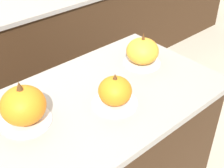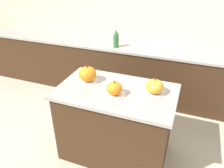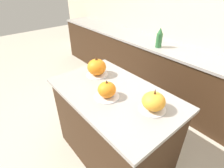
# 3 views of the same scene
# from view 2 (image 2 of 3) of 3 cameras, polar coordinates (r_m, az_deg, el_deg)

# --- Properties ---
(ground_plane) EXTENTS (12.00, 12.00, 0.00)m
(ground_plane) POSITION_cam_2_polar(r_m,az_deg,el_deg) (2.86, 0.90, -17.11)
(ground_plane) COLOR #BCB29E
(wall_back) EXTENTS (8.00, 0.06, 2.50)m
(wall_back) POSITION_cam_2_polar(r_m,az_deg,el_deg) (3.73, 10.49, 16.02)
(wall_back) COLOR beige
(wall_back) RESTS_ON ground_plane
(kitchen_island) EXTENTS (1.26, 0.77, 0.89)m
(kitchen_island) POSITION_cam_2_polar(r_m,az_deg,el_deg) (2.56, 0.98, -10.18)
(kitchen_island) COLOR #382314
(kitchen_island) RESTS_ON ground_plane
(back_counter) EXTENTS (6.00, 0.60, 0.89)m
(back_counter) POSITION_cam_2_polar(r_m,az_deg,el_deg) (3.69, 8.36, 2.79)
(back_counter) COLOR #382314
(back_counter) RESTS_ON ground_plane
(pumpkin_cake_left) EXTENTS (0.23, 0.23, 0.22)m
(pumpkin_cake_left) POSITION_cam_2_polar(r_m,az_deg,el_deg) (2.45, -6.40, 2.53)
(pumpkin_cake_left) COLOR silver
(pumpkin_cake_left) RESTS_ON kitchen_island
(pumpkin_cake_center) EXTENTS (0.22, 0.22, 0.17)m
(pumpkin_cake_center) POSITION_cam_2_polar(r_m,az_deg,el_deg) (2.19, 0.65, -1.31)
(pumpkin_cake_center) COLOR silver
(pumpkin_cake_center) RESTS_ON kitchen_island
(pumpkin_cake_right) EXTENTS (0.22, 0.22, 0.19)m
(pumpkin_cake_right) POSITION_cam_2_polar(r_m,az_deg,el_deg) (2.26, 11.01, -0.73)
(pumpkin_cake_right) COLOR silver
(pumpkin_cake_right) RESTS_ON kitchen_island
(bottle_tall) EXTENTS (0.09, 0.09, 0.29)m
(bottle_tall) POSITION_cam_2_polar(r_m,az_deg,el_deg) (3.47, 1.03, 11.76)
(bottle_tall) COLOR #2D6B38
(bottle_tall) RESTS_ON back_counter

